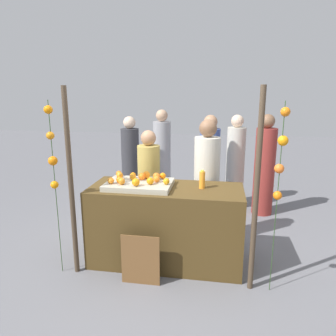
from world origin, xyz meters
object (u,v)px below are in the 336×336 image
(orange_0, at_px, (157,179))
(juice_bottle, at_px, (202,180))
(vendor_left, at_px, (149,189))
(vendor_right, at_px, (206,187))
(stall_counter, at_px, (166,225))
(chalkboard_sign, at_px, (141,260))
(orange_1, at_px, (120,180))

(orange_0, xyz_separation_m, juice_bottle, (0.53, 0.04, 0.00))
(vendor_left, bearing_deg, orange_0, -69.18)
(juice_bottle, bearing_deg, vendor_right, 86.89)
(stall_counter, bearing_deg, vendor_left, 119.01)
(stall_counter, xyz_separation_m, chalkboard_sign, (-0.19, -0.53, -0.20))
(orange_1, xyz_separation_m, juice_bottle, (0.95, 0.15, 0.00))
(stall_counter, height_order, chalkboard_sign, stall_counter)
(orange_1, relative_size, vendor_right, 0.05)
(orange_0, bearing_deg, juice_bottle, 4.54)
(juice_bottle, height_order, chalkboard_sign, juice_bottle)
(orange_0, xyz_separation_m, vendor_left, (-0.24, 0.63, -0.33))
(juice_bottle, relative_size, vendor_right, 0.13)
(chalkboard_sign, xyz_separation_m, vendor_right, (0.64, 1.11, 0.51))
(orange_0, distance_m, orange_1, 0.43)
(stall_counter, relative_size, chalkboard_sign, 3.13)
(orange_1, xyz_separation_m, chalkboard_sign, (0.34, -0.42, -0.77))
(orange_0, height_order, orange_1, orange_1)
(orange_1, distance_m, juice_bottle, 0.96)
(orange_0, xyz_separation_m, chalkboard_sign, (-0.08, -0.53, -0.77))
(chalkboard_sign, distance_m, vendor_right, 1.38)
(chalkboard_sign, bearing_deg, stall_counter, 70.52)
(vendor_right, bearing_deg, juice_bottle, -93.11)
(chalkboard_sign, distance_m, vendor_left, 1.25)
(orange_0, distance_m, chalkboard_sign, 0.93)
(chalkboard_sign, height_order, vendor_left, vendor_left)
(stall_counter, height_order, orange_0, orange_0)
(juice_bottle, bearing_deg, vendor_left, 142.65)
(orange_0, distance_m, vendor_left, 0.75)
(juice_bottle, height_order, vendor_left, vendor_left)
(orange_0, relative_size, vendor_left, 0.05)
(stall_counter, distance_m, juice_bottle, 0.71)
(orange_1, bearing_deg, vendor_right, 35.11)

